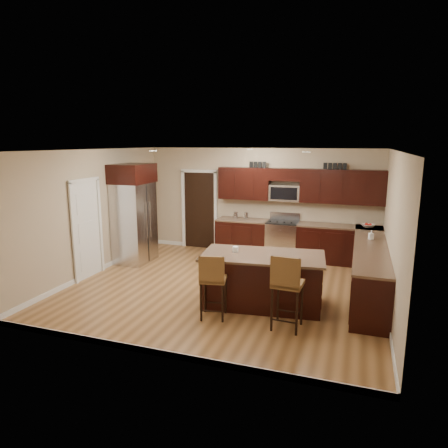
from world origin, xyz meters
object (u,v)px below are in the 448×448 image
at_px(stool_right, 287,284).
at_px(refrigerator, 134,213).
at_px(island, 262,281).
at_px(stool_left, 213,279).
at_px(range, 282,239).

distance_m(stool_right, refrigerator, 4.77).
xyz_separation_m(island, stool_left, (-0.62, -0.84, 0.25)).
bearing_deg(island, stool_left, -132.96).
xyz_separation_m(stool_left, refrigerator, (-2.89, 2.40, 0.52)).
xyz_separation_m(stool_right, refrigerator, (-4.09, 2.41, 0.45)).
bearing_deg(island, refrigerator, 149.40).
xyz_separation_m(stool_left, stool_right, (1.20, -0.01, 0.06)).
distance_m(island, stool_right, 1.08).
distance_m(island, refrigerator, 3.92).
height_order(island, stool_right, stool_right).
relative_size(island, stool_right, 1.86).
xyz_separation_m(range, stool_left, (-0.41, -3.85, 0.21)).
relative_size(range, refrigerator, 0.47).
bearing_deg(island, stool_right, -62.47).
xyz_separation_m(island, stool_right, (0.58, -0.85, 0.32)).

